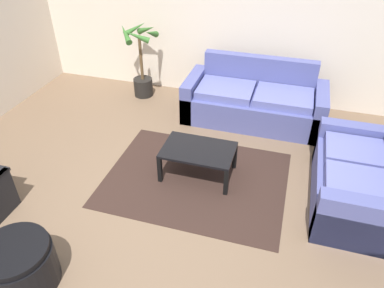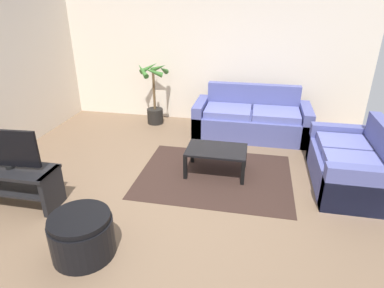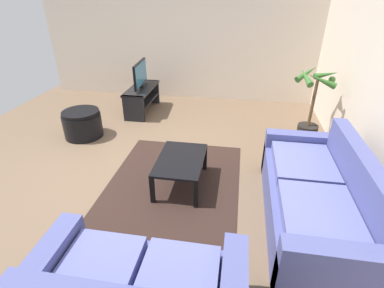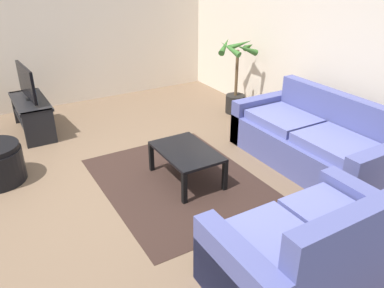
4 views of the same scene
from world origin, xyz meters
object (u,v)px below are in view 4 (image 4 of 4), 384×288
object	(u,v)px
couch_loveseat	(308,251)
tv	(26,82)
potted_palm	(236,82)
tv_stand	(32,111)
coffee_table	(186,154)
couch_main	(311,142)

from	to	relation	value
couch_loveseat	tv	world-z (taller)	tv
couch_loveseat	potted_palm	distance (m)	3.79
couch_loveseat	tv_stand	xyz separation A→B (m)	(-4.22, -1.33, 0.03)
couch_loveseat	coffee_table	world-z (taller)	couch_loveseat
couch_main	couch_loveseat	world-z (taller)	same
tv_stand	potted_palm	world-z (taller)	potted_palm
couch_loveseat	tv_stand	distance (m)	4.43
couch_loveseat	tv_stand	bearing A→B (deg)	-162.58
tv	potted_palm	xyz separation A→B (m)	(0.87, 3.08, -0.25)
tv_stand	tv	distance (m)	0.45
tv_stand	couch_loveseat	bearing A→B (deg)	17.42
potted_palm	tv	bearing A→B (deg)	-105.74
tv_stand	tv	size ratio (longest dim) A/B	1.33
couch_main	tv_stand	world-z (taller)	couch_main
coffee_table	potted_palm	xyz separation A→B (m)	(-1.50, 1.80, 0.19)
couch_main	tv_stand	xyz separation A→B (m)	(-2.81, -2.82, 0.03)
tv_stand	coffee_table	xyz separation A→B (m)	(2.36, 1.28, 0.01)
couch_main	potted_palm	bearing A→B (deg)	172.30
tv_stand	potted_palm	distance (m)	3.21
couch_main	tv_stand	distance (m)	3.98
couch_loveseat	couch_main	bearing A→B (deg)	133.36
couch_main	couch_loveseat	bearing A→B (deg)	-46.64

